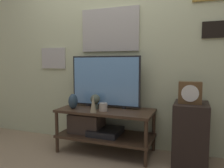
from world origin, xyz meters
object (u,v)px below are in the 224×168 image
vase_urn_stoneware (73,101)px  mantel_clock (190,93)px  candle_jar (103,107)px  television (105,81)px  vase_slim_bronze (93,104)px  decorative_bust (95,100)px

vase_urn_stoneware → mantel_clock: mantel_clock is taller
candle_jar → television: bearing=105.9°
vase_slim_bronze → mantel_clock: (1.01, 0.18, 0.15)m
vase_slim_bronze → candle_jar: bearing=53.8°
mantel_clock → decorative_bust: bearing=179.5°
television → candle_jar: 0.35m
candle_jar → mantel_clock: size_ratio=0.42×
decorative_bust → vase_urn_stoneware: bearing=-159.1°
mantel_clock → television: bearing=172.7°
vase_urn_stoneware → mantel_clock: 1.34m
candle_jar → decorative_bust: size_ratio=0.54×
television → mantel_clock: 1.00m
television → candle_jar: size_ratio=9.28×
vase_urn_stoneware → mantel_clock: size_ratio=0.80×
vase_slim_bronze → decorative_bust: vase_slim_bronze is taller
vase_urn_stoneware → decorative_bust: (0.25, 0.10, 0.01)m
candle_jar → mantel_clock: 0.96m
vase_slim_bronze → mantel_clock: bearing=10.4°
television → mantel_clock: size_ratio=3.90×
vase_urn_stoneware → candle_jar: (0.39, 0.01, -0.04)m
vase_slim_bronze → decorative_bust: size_ratio=1.11×
candle_jar → vase_urn_stoneware: bearing=-179.0°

